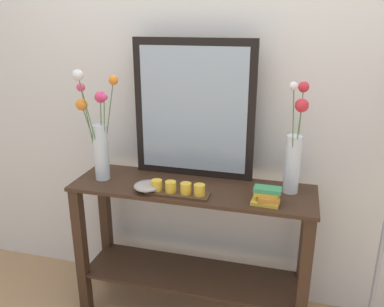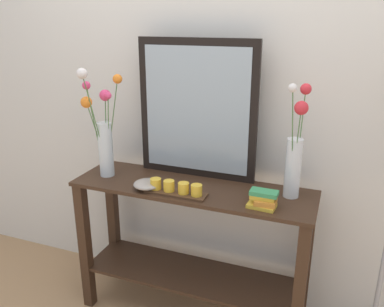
% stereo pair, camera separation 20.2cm
% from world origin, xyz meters
% --- Properties ---
extents(wall_back, '(6.40, 0.08, 2.70)m').
position_xyz_m(wall_back, '(0.00, 0.31, 1.35)').
color(wall_back, silver).
rests_on(wall_back, ground).
extents(console_table, '(1.28, 0.38, 0.81)m').
position_xyz_m(console_table, '(0.00, 0.00, 0.50)').
color(console_table, '#382316').
rests_on(console_table, ground).
extents(mirror_leaning, '(0.66, 0.03, 0.75)m').
position_xyz_m(mirror_leaning, '(-0.03, 0.16, 1.18)').
color(mirror_leaning, black).
rests_on(mirror_leaning, console_table).
extents(tall_vase_left, '(0.20, 0.18, 0.60)m').
position_xyz_m(tall_vase_left, '(-0.50, -0.03, 1.06)').
color(tall_vase_left, silver).
rests_on(tall_vase_left, console_table).
extents(vase_right, '(0.09, 0.18, 0.57)m').
position_xyz_m(vase_right, '(0.50, 0.06, 1.03)').
color(vase_right, silver).
rests_on(vase_right, console_table).
extents(candle_tray, '(0.32, 0.09, 0.07)m').
position_xyz_m(candle_tray, '(-0.04, -0.12, 0.83)').
color(candle_tray, '#472D1C').
rests_on(candle_tray, console_table).
extents(decorative_bowl, '(0.14, 0.14, 0.05)m').
position_xyz_m(decorative_bowl, '(-0.20, -0.11, 0.83)').
color(decorative_bowl, '#9E9389').
rests_on(decorative_bowl, console_table).
extents(book_stack, '(0.14, 0.10, 0.08)m').
position_xyz_m(book_stack, '(0.40, -0.10, 0.85)').
color(book_stack, gold).
rests_on(book_stack, console_table).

